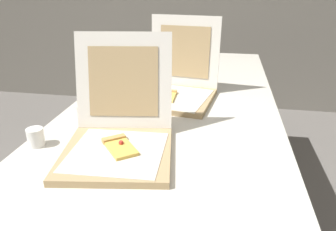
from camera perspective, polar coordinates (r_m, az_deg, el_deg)
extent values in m
cube|color=silver|center=(1.37, 0.48, 0.07)|extent=(0.89, 2.39, 0.03)
cylinder|color=#38383D|center=(2.61, -3.61, 2.47)|extent=(0.04, 0.04, 0.73)
cylinder|color=#38383D|center=(2.54, 13.11, 1.37)|extent=(0.04, 0.04, 0.73)
cube|color=tan|center=(1.04, -8.91, -6.63)|extent=(0.38, 0.38, 0.02)
cube|color=silver|center=(1.03, -8.90, -6.18)|extent=(0.30, 0.30, 0.00)
cube|color=white|center=(1.16, -7.73, 6.02)|extent=(0.34, 0.13, 0.33)
cube|color=tan|center=(1.15, -7.81, 5.87)|extent=(0.25, 0.09, 0.24)
cube|color=#E5B74C|center=(1.03, -8.27, -5.64)|extent=(0.14, 0.14, 0.01)
cube|color=tan|center=(1.08, -9.43, -4.08)|extent=(0.08, 0.07, 0.02)
sphere|color=red|center=(1.05, -8.20, -4.72)|extent=(0.02, 0.02, 0.02)
cube|color=tan|center=(1.48, 1.02, 2.96)|extent=(0.38, 0.38, 0.02)
cube|color=silver|center=(1.48, 0.75, 3.34)|extent=(0.36, 0.36, 0.00)
cube|color=white|center=(1.60, 2.95, 11.09)|extent=(0.34, 0.07, 0.34)
cube|color=tan|center=(1.59, 2.92, 11.04)|extent=(0.24, 0.05, 0.24)
cube|color=#EAC156|center=(1.45, 0.07, 3.27)|extent=(0.06, 0.12, 0.01)
cube|color=tan|center=(1.51, 0.45, 4.16)|extent=(0.06, 0.02, 0.02)
sphere|color=orange|center=(1.46, 0.27, 3.79)|extent=(0.02, 0.02, 0.02)
cylinder|color=white|center=(1.17, -22.14, -3.52)|extent=(0.06, 0.06, 0.06)
cylinder|color=white|center=(1.33, -14.90, 0.63)|extent=(0.06, 0.06, 0.06)
cylinder|color=white|center=(1.49, -10.52, 3.42)|extent=(0.06, 0.06, 0.06)
cylinder|color=white|center=(1.72, -3.58, 6.49)|extent=(0.06, 0.06, 0.06)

